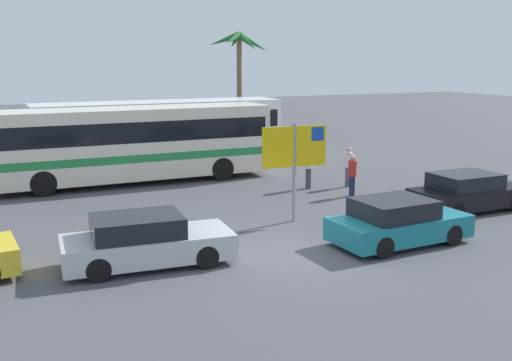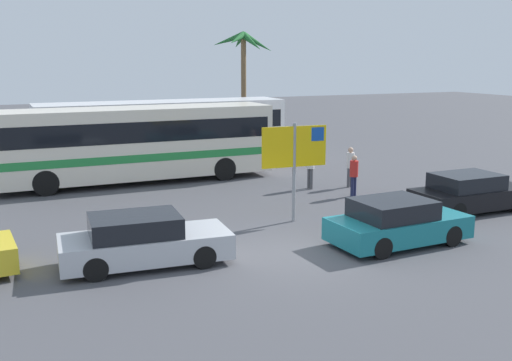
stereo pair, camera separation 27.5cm
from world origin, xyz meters
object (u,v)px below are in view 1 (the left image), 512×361
at_px(bus_front_coach, 130,141).
at_px(bus_rear_coach, 160,130).
at_px(car_black, 468,192).
at_px(pedestrian_by_bus, 309,164).
at_px(car_silver, 145,241).
at_px(car_teal, 398,222).
at_px(pedestrian_crossing_lot, 348,164).
at_px(pedestrian_near_sign, 352,172).
at_px(ferry_sign, 296,150).

xyz_separation_m(bus_front_coach, bus_rear_coach, (2.19, 3.13, 0.00)).
relative_size(bus_front_coach, bus_rear_coach, 1.00).
xyz_separation_m(car_black, pedestrian_by_bus, (-3.28, 5.41, 0.38)).
xyz_separation_m(bus_front_coach, car_silver, (-2.12, -10.41, -1.15)).
bearing_deg(car_teal, pedestrian_crossing_lot, 64.61).
distance_m(pedestrian_crossing_lot, pedestrian_by_bus, 1.70).
bearing_deg(bus_rear_coach, pedestrian_by_bus, -61.12).
xyz_separation_m(pedestrian_near_sign, pedestrian_crossing_lot, (0.80, 1.49, 0.04)).
distance_m(bus_rear_coach, car_black, 14.72).
relative_size(car_silver, pedestrian_near_sign, 2.77).
height_order(bus_rear_coach, pedestrian_near_sign, bus_rear_coach).
height_order(ferry_sign, car_teal, ferry_sign).
relative_size(ferry_sign, pedestrian_near_sign, 2.01).
bearing_deg(car_silver, car_teal, -5.82).
bearing_deg(car_teal, car_black, 21.67).
bearing_deg(bus_front_coach, car_black, -45.24).
relative_size(pedestrian_near_sign, pedestrian_crossing_lot, 0.97).
bearing_deg(car_teal, ferry_sign, 111.54).
distance_m(car_black, pedestrian_by_bus, 6.33).
bearing_deg(bus_front_coach, pedestrian_crossing_lot, -30.07).
bearing_deg(car_black, bus_front_coach, 134.91).
distance_m(bus_front_coach, bus_rear_coach, 3.82).
relative_size(car_teal, pedestrian_crossing_lot, 2.46).
bearing_deg(car_silver, bus_front_coach, 82.80).
relative_size(bus_front_coach, ferry_sign, 3.70).
bearing_deg(car_silver, ferry_sign, 25.40).
distance_m(car_teal, pedestrian_crossing_lot, 7.72).
relative_size(car_black, pedestrian_crossing_lot, 2.55).
xyz_separation_m(car_silver, pedestrian_crossing_lot, (10.00, 5.85, 0.33)).
bearing_deg(ferry_sign, car_silver, -155.22).
height_order(car_teal, pedestrian_near_sign, pedestrian_near_sign).
bearing_deg(bus_rear_coach, car_silver, -107.64).
height_order(ferry_sign, pedestrian_crossing_lot, ferry_sign).
bearing_deg(car_silver, pedestrian_by_bus, 41.04).
xyz_separation_m(car_teal, car_black, (4.65, 2.07, 0.00)).
relative_size(ferry_sign, car_teal, 0.79).
height_order(car_teal, car_silver, same).
height_order(ferry_sign, pedestrian_by_bus, ferry_sign).
xyz_separation_m(car_teal, pedestrian_by_bus, (1.37, 7.47, 0.38)).
height_order(pedestrian_near_sign, pedestrian_by_bus, pedestrian_by_bus).
xyz_separation_m(ferry_sign, car_black, (6.14, -1.29, -1.69)).
bearing_deg(car_teal, car_silver, 167.57).
bearing_deg(pedestrian_crossing_lot, car_teal, -44.55).
xyz_separation_m(car_teal, pedestrian_near_sign, (2.22, 5.61, 0.29)).
bearing_deg(pedestrian_near_sign, bus_rear_coach, -178.52).
distance_m(bus_rear_coach, pedestrian_near_sign, 10.44).
bearing_deg(car_silver, pedestrian_crossing_lot, 34.63).
distance_m(car_silver, pedestrian_near_sign, 10.18).
bearing_deg(pedestrian_near_sign, car_silver, -91.18).
xyz_separation_m(bus_rear_coach, pedestrian_near_sign, (4.89, -9.18, -0.85)).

